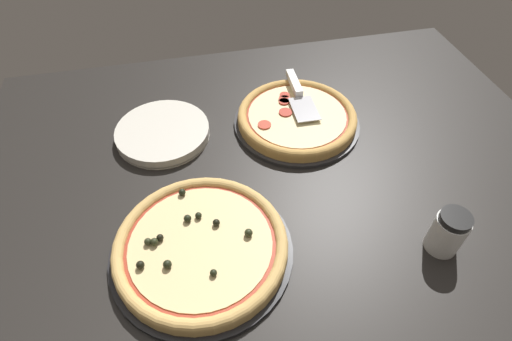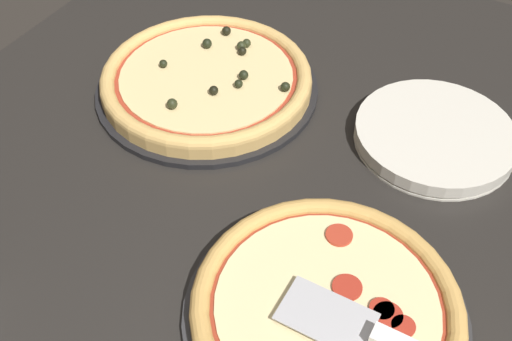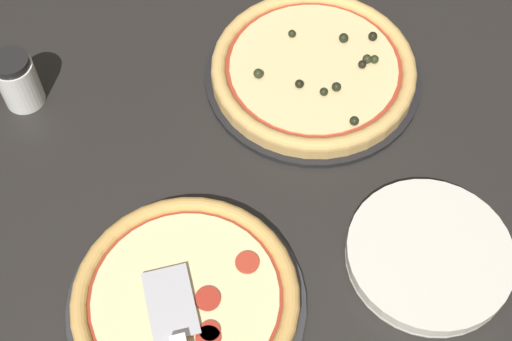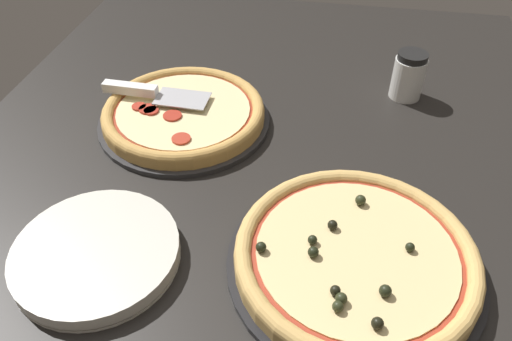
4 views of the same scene
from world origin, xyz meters
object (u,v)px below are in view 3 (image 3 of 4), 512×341
object	(u,v)px
pizza_back	(314,68)
parmesan_shaker	(18,81)
plate_stack	(429,255)
pizza_front	(186,298)

from	to	relation	value
pizza_back	parmesan_shaker	size ratio (longest dim) A/B	3.46
pizza_back	parmesan_shaker	bearing A→B (deg)	169.27
pizza_back	parmesan_shaker	distance (cm)	49.88
plate_stack	parmesan_shaker	xyz separation A→B (cm)	(-54.42, 47.06, 3.63)
pizza_front	parmesan_shaker	xyz separation A→B (cm)	(-18.19, 44.28, 2.46)
pizza_front	pizza_back	world-z (taller)	pizza_back
pizza_front	pizza_back	distance (cm)	46.60
pizza_back	pizza_front	bearing A→B (deg)	-131.30
pizza_front	parmesan_shaker	bearing A→B (deg)	112.33
pizza_back	plate_stack	bearing A→B (deg)	-81.76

